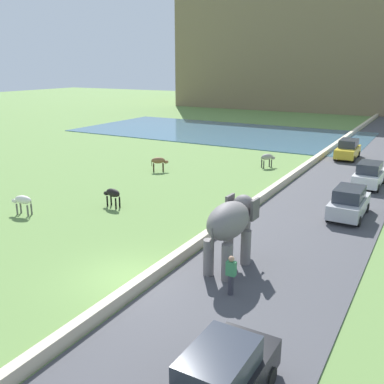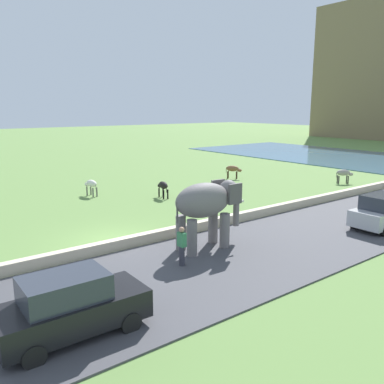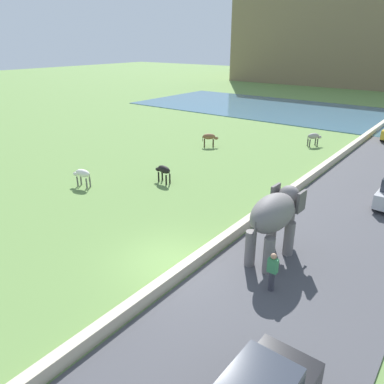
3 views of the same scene
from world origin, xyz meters
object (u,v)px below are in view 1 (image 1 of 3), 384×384
Objects in this scene: car_yellow at (348,149)px; cow_white at (22,201)px; car_silver at (349,202)px; cow_black at (112,194)px; elephant at (231,223)px; car_black at (221,379)px; cow_brown at (159,161)px; cow_grey at (267,158)px; car_white at (369,175)px; person_beside_elephant at (231,275)px.

cow_white is at bearing -117.87° from car_yellow.
car_silver is 2.83× the size of cow_black.
elephant reaches higher than car_black.
car_silver reaches higher than cow_brown.
car_silver is 12.83m from cow_grey.
cow_brown is at bearing -167.65° from car_white.
car_silver is (0.00, -7.40, 0.00)m from car_white.
cow_brown is 9.15m from cow_grey.
car_black is at bearing -25.17° from cow_white.
cow_grey is (-8.39, 26.18, -0.06)m from car_black.
elephant is 16.88m from car_white.
elephant reaches higher than car_yellow.
car_silver is at bearing 27.95° from cow_white.
cow_grey is (-5.24, -6.75, -0.06)m from car_yellow.
car_silver reaches higher than cow_black.
car_black reaches higher than cow_white.
cow_white is at bearing 178.25° from elephant.
car_white is 7.40m from car_silver.
elephant is 10.63m from cow_black.
car_yellow reaches higher than cow_brown.
person_beside_elephant is at bearing -29.90° from cow_black.
car_white is at bearing 90.00° from car_silver.
car_white is at bearing 44.42° from cow_white.
car_white is 17.92m from cow_black.
person_beside_elephant is 21.85m from cow_grey.
car_black is 27.49m from cow_grey.
cow_white is (-16.47, -16.14, -0.06)m from car_white.
cow_brown is (-15.55, -3.40, -0.06)m from car_white.
car_silver is 1.00× the size of car_black.
elephant is 0.87× the size of car_black.
car_white is at bearing -70.80° from car_yellow.
car_yellow is (-3.15, 16.44, 0.00)m from car_silver.
car_yellow is at bearing 92.09° from person_beside_elephant.
cow_grey is at bearing 73.08° from cow_black.
car_yellow is at bearing 65.65° from cow_black.
elephant is 2.46× the size of cow_white.
elephant is 0.87× the size of car_yellow.
car_white is 3.06× the size of cow_grey.
car_white is 2.84× the size of cow_white.
cow_grey is (-6.26, 20.94, -0.04)m from person_beside_elephant.
car_black is 1.00× the size of car_yellow.
cow_grey is (-8.39, 2.30, -0.06)m from car_white.
cow_black is (-9.74, 4.08, -1.20)m from elephant.
elephant is at bearing -46.65° from cow_brown.
car_white is 8.70m from cow_grey.
elephant is at bearing -89.98° from car_yellow.
person_beside_elephant is at bearing -9.90° from cow_white.
cow_black is at bearing -106.92° from cow_grey.
cow_black is at bearing -73.62° from cow_brown.
cow_black is at bearing 138.45° from car_black.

